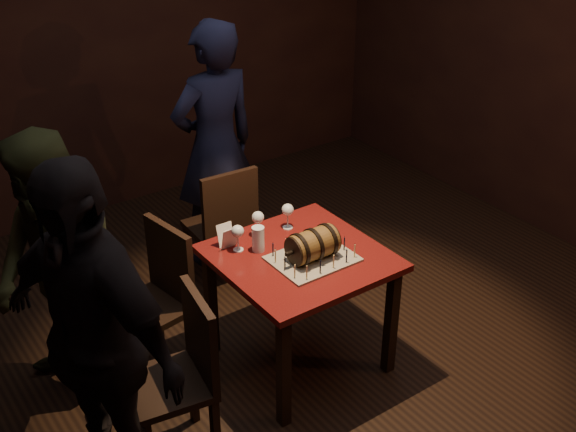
{
  "coord_description": "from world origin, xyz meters",
  "views": [
    {
      "loc": [
        -2.09,
        -2.84,
        2.89
      ],
      "look_at": [
        -0.04,
        0.05,
        0.95
      ],
      "focal_mm": 45.0,
      "sensor_mm": 36.0,
      "label": 1
    }
  ],
  "objects_px": {
    "pint_of_ale": "(258,239)",
    "person_back": "(215,147)",
    "wine_glass_mid": "(258,218)",
    "chair_left_front": "(183,369)",
    "wine_glass_left": "(238,232)",
    "chair_back": "(224,223)",
    "chair_left_rear": "(158,294)",
    "wine_glass_right": "(288,211)",
    "barrel_cake": "(313,245)",
    "pub_table": "(300,271)",
    "person_left_rear": "(58,280)",
    "person_left_front": "(91,343)"
  },
  "relations": [
    {
      "from": "wine_glass_right",
      "to": "pint_of_ale",
      "type": "height_order",
      "value": "wine_glass_right"
    },
    {
      "from": "wine_glass_right",
      "to": "person_left_rear",
      "type": "height_order",
      "value": "person_left_rear"
    },
    {
      "from": "pub_table",
      "to": "chair_left_front",
      "type": "height_order",
      "value": "chair_left_front"
    },
    {
      "from": "wine_glass_mid",
      "to": "chair_left_front",
      "type": "height_order",
      "value": "chair_left_front"
    },
    {
      "from": "wine_glass_right",
      "to": "person_left_front",
      "type": "relative_size",
      "value": 0.09
    },
    {
      "from": "barrel_cake",
      "to": "chair_left_front",
      "type": "bearing_deg",
      "value": -170.45
    },
    {
      "from": "person_back",
      "to": "person_left_rear",
      "type": "xyz_separation_m",
      "value": [
        -1.44,
        -0.84,
        -0.09
      ]
    },
    {
      "from": "wine_glass_left",
      "to": "person_back",
      "type": "bearing_deg",
      "value": 65.88
    },
    {
      "from": "person_back",
      "to": "pub_table",
      "type": "bearing_deg",
      "value": 78.85
    },
    {
      "from": "barrel_cake",
      "to": "chair_back",
      "type": "xyz_separation_m",
      "value": [
        0.02,
        1.0,
        -0.33
      ]
    },
    {
      "from": "wine_glass_left",
      "to": "person_left_front",
      "type": "distance_m",
      "value": 1.16
    },
    {
      "from": "barrel_cake",
      "to": "wine_glass_right",
      "type": "height_order",
      "value": "barrel_cake"
    },
    {
      "from": "chair_left_rear",
      "to": "pub_table",
      "type": "bearing_deg",
      "value": -31.45
    },
    {
      "from": "chair_left_front",
      "to": "person_left_rear",
      "type": "distance_m",
      "value": 0.82
    },
    {
      "from": "person_left_rear",
      "to": "person_back",
      "type": "bearing_deg",
      "value": 110.53
    },
    {
      "from": "pub_table",
      "to": "person_left_rear",
      "type": "distance_m",
      "value": 1.32
    },
    {
      "from": "barrel_cake",
      "to": "wine_glass_left",
      "type": "relative_size",
      "value": 2.02
    },
    {
      "from": "pint_of_ale",
      "to": "person_left_front",
      "type": "height_order",
      "value": "person_left_front"
    },
    {
      "from": "pub_table",
      "to": "chair_back",
      "type": "distance_m",
      "value": 0.93
    },
    {
      "from": "pub_table",
      "to": "wine_glass_right",
      "type": "xyz_separation_m",
      "value": [
        0.12,
        0.29,
        0.23
      ]
    },
    {
      "from": "wine_glass_left",
      "to": "chair_back",
      "type": "distance_m",
      "value": 0.82
    },
    {
      "from": "chair_back",
      "to": "person_left_rear",
      "type": "bearing_deg",
      "value": -160.19
    },
    {
      "from": "chair_back",
      "to": "chair_left_front",
      "type": "height_order",
      "value": "same"
    },
    {
      "from": "wine_glass_mid",
      "to": "wine_glass_right",
      "type": "distance_m",
      "value": 0.2
    },
    {
      "from": "chair_left_rear",
      "to": "person_back",
      "type": "relative_size",
      "value": 0.52
    },
    {
      "from": "wine_glass_mid",
      "to": "person_back",
      "type": "bearing_deg",
      "value": 73.53
    },
    {
      "from": "chair_left_rear",
      "to": "person_back",
      "type": "height_order",
      "value": "person_back"
    },
    {
      "from": "pub_table",
      "to": "wine_glass_right",
      "type": "bearing_deg",
      "value": 67.41
    },
    {
      "from": "wine_glass_left",
      "to": "pint_of_ale",
      "type": "height_order",
      "value": "wine_glass_left"
    },
    {
      "from": "person_back",
      "to": "person_left_rear",
      "type": "distance_m",
      "value": 1.67
    },
    {
      "from": "pint_of_ale",
      "to": "wine_glass_left",
      "type": "bearing_deg",
      "value": 144.3
    },
    {
      "from": "pub_table",
      "to": "chair_left_rear",
      "type": "xyz_separation_m",
      "value": [
        -0.69,
        0.42,
        -0.12
      ]
    },
    {
      "from": "barrel_cake",
      "to": "chair_back",
      "type": "bearing_deg",
      "value": 89.05
    },
    {
      "from": "person_back",
      "to": "person_left_rear",
      "type": "height_order",
      "value": "person_back"
    },
    {
      "from": "barrel_cake",
      "to": "wine_glass_left",
      "type": "height_order",
      "value": "barrel_cake"
    },
    {
      "from": "wine_glass_right",
      "to": "person_left_rear",
      "type": "distance_m",
      "value": 1.35
    },
    {
      "from": "pint_of_ale",
      "to": "chair_back",
      "type": "xyz_separation_m",
      "value": [
        0.21,
        0.74,
        -0.3
      ]
    },
    {
      "from": "pint_of_ale",
      "to": "person_back",
      "type": "distance_m",
      "value": 1.19
    },
    {
      "from": "pint_of_ale",
      "to": "person_back",
      "type": "relative_size",
      "value": 0.08
    },
    {
      "from": "pint_of_ale",
      "to": "chair_left_front",
      "type": "bearing_deg",
      "value": -150.24
    },
    {
      "from": "barrel_cake",
      "to": "chair_left_rear",
      "type": "bearing_deg",
      "value": 144.87
    },
    {
      "from": "barrel_cake",
      "to": "pint_of_ale",
      "type": "xyz_separation_m",
      "value": [
        -0.19,
        0.26,
        -0.03
      ]
    },
    {
      "from": "wine_glass_left",
      "to": "wine_glass_mid",
      "type": "relative_size",
      "value": 1.0
    },
    {
      "from": "wine_glass_right",
      "to": "person_back",
      "type": "height_order",
      "value": "person_back"
    },
    {
      "from": "wine_glass_left",
      "to": "chair_back",
      "type": "height_order",
      "value": "chair_back"
    },
    {
      "from": "wine_glass_right",
      "to": "person_left_rear",
      "type": "relative_size",
      "value": 0.1
    },
    {
      "from": "chair_back",
      "to": "chair_left_rear",
      "type": "relative_size",
      "value": 1.0
    },
    {
      "from": "person_left_front",
      "to": "person_back",
      "type": "bearing_deg",
      "value": 115.54
    },
    {
      "from": "wine_glass_mid",
      "to": "person_left_rear",
      "type": "height_order",
      "value": "person_left_rear"
    },
    {
      "from": "wine_glass_mid",
      "to": "person_back",
      "type": "relative_size",
      "value": 0.09
    }
  ]
}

